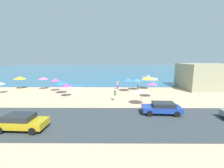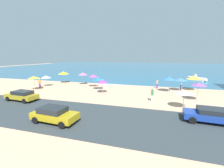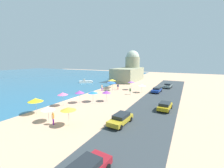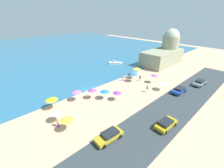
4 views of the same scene
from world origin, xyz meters
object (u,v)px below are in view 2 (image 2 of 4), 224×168
Objects in this scene: beach_umbrella_0 at (199,84)px; beach_umbrella_6 at (64,73)px; beach_umbrella_11 at (184,92)px; beach_umbrella_9 at (34,77)px; parked_car_3 at (22,95)px; beach_umbrella_8 at (83,74)px; beach_umbrella_4 at (194,78)px; bather_0 at (157,83)px; parked_car_1 at (210,115)px; beach_umbrella_7 at (169,78)px; beach_umbrella_10 at (180,79)px; beach_umbrella_3 at (93,76)px; beach_umbrella_2 at (98,79)px; parked_car_0 at (54,114)px; bather_3 at (181,88)px; skiff_nearshore at (196,79)px; bather_1 at (152,94)px; beach_umbrella_1 at (103,81)px; beach_umbrella_5 at (46,77)px; bather_2 at (40,82)px.

beach_umbrella_6 reaches higher than beach_umbrella_0.
beach_umbrella_6 is 1.20× the size of beach_umbrella_11.
beach_umbrella_9 reaches higher than parked_car_3.
beach_umbrella_4 is at bearing 1.28° from beach_umbrella_8.
beach_umbrella_0 is 0.96× the size of beach_umbrella_6.
bather_0 reaches higher than parked_car_1.
beach_umbrella_7 is 1.17× the size of beach_umbrella_11.
beach_umbrella_10 is (24.88, 6.72, -0.26)m from beach_umbrella_9.
beach_umbrella_3 reaches higher than parked_car_1.
beach_umbrella_3 is 1.00× the size of beach_umbrella_9.
beach_umbrella_8 is (-4.86, 3.47, 0.34)m from beach_umbrella_2.
beach_umbrella_8 is 0.58× the size of parked_car_3.
beach_umbrella_6 is 21.35m from parked_car_0.
beach_umbrella_11 is 10.93m from bather_0.
parked_car_1 is at bearing 15.99° from parked_car_0.
beach_umbrella_9 is (-22.93, -5.21, -0.01)m from beach_umbrella_7.
bather_3 is (-0.12, -2.43, -1.08)m from beach_umbrella_10.
beach_umbrella_7 reaches higher than bather_0.
beach_umbrella_0 is at bearing -76.48° from beach_umbrella_10.
skiff_nearshore is (3.33, 12.72, -1.85)m from beach_umbrella_4.
bather_1 is (19.53, -8.76, -1.35)m from beach_umbrella_6.
beach_umbrella_1 is 1.28× the size of bather_0.
beach_umbrella_7 is at bearing -1.21° from beach_umbrella_3.
beach_umbrella_1 is 0.54× the size of parked_car_0.
beach_umbrella_0 reaches higher than bather_3.
beach_umbrella_3 is 9.61m from beach_umbrella_5.
beach_umbrella_9 is at bearing 139.08° from parked_car_0.
beach_umbrella_4 is 1.50× the size of bather_2.
parked_car_0 is 0.92× the size of skiff_nearshore.
beach_umbrella_9 reaches higher than bather_1.
beach_umbrella_0 is 1.11× the size of beach_umbrella_1.
parked_car_3 is at bearing 178.44° from parked_car_1.
beach_umbrella_2 is at bearing -22.50° from beach_umbrella_6.
beach_umbrella_5 is at bearing -169.26° from bather_0.
beach_umbrella_10 is at bearing 23.63° from beach_umbrella_1.
beach_umbrella_7 reaches higher than bather_3.
bather_0 reaches higher than parked_car_3.
bather_1 is at bearing -119.94° from beach_umbrella_10.
beach_umbrella_11 is (-2.33, -3.81, -0.33)m from beach_umbrella_0.
beach_umbrella_7 reaches higher than beach_umbrella_9.
bather_0 is at bearing 105.34° from beach_umbrella_11.
skiff_nearshore is (30.90, 16.78, -1.45)m from beach_umbrella_5.
bather_3 is 19.46m from parked_car_0.
beach_umbrella_5 is at bearing -105.92° from beach_umbrella_6.
beach_umbrella_3 is 0.59× the size of parked_car_1.
beach_umbrella_6 is (-25.42, 6.88, 0.02)m from beach_umbrella_0.
beach_umbrella_4 is 23.56m from parked_car_0.
bather_2 is at bearing -172.72° from beach_umbrella_2.
beach_umbrella_7 is at bearing 7.78° from beach_umbrella_2.
beach_umbrella_8 reaches higher than beach_umbrella_10.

